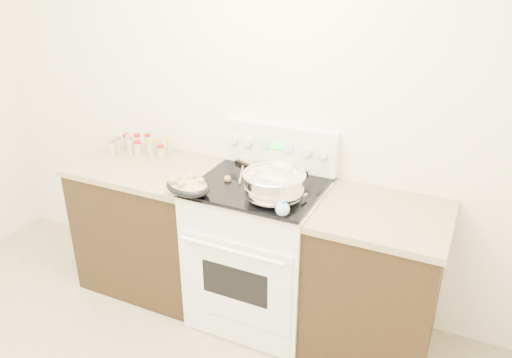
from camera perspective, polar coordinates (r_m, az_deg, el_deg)
The scene contains 9 objects.
counter_left at distance 3.58m, azimuth -11.74°, elevation -5.12°, with size 0.93×0.67×0.92m.
counter_right at distance 3.02m, azimuth 13.38°, elevation -11.37°, with size 0.73×0.67×0.92m.
kitchen_range at distance 3.18m, azimuth 0.42°, elevation -8.00°, with size 0.78×0.73×1.22m.
mixing_bowl at distance 2.75m, azimuth 2.07°, elevation -0.80°, with size 0.45×0.45×0.21m.
roasting_pan at distance 2.86m, azimuth -7.87°, elevation -0.73°, with size 0.33×0.26×0.11m.
baking_sheet at distance 3.19m, azimuth 2.24°, elevation 1.65°, with size 0.53×0.46×0.06m.
wooden_spoon at distance 3.03m, azimuth -2.68°, elevation 0.19°, with size 0.12×0.25×0.04m.
blue_ladle at distance 2.63m, azimuth 3.24°, elevation -3.30°, with size 0.10×0.27×0.10m.
spice_jars at distance 3.55m, azimuth -13.13°, elevation 3.74°, with size 0.40×0.23×0.13m.
Camera 1 is at (1.47, -1.01, 2.21)m, focal length 35.00 mm.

